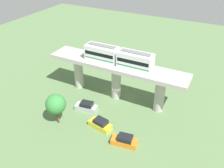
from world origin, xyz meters
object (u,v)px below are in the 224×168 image
parked_car_silver (86,107)px  parked_car_orange (124,141)px  train (118,57)px  tree_near_viaduct (56,104)px  parked_car_yellow (100,124)px

parked_car_silver → parked_car_orange: bearing=56.5°
parked_car_silver → train: bearing=142.5°
train → parked_car_silver: 11.37m
parked_car_silver → tree_near_viaduct: 6.92m
parked_car_silver → parked_car_yellow: bearing=48.6°
train → parked_car_orange: size_ratio=3.07×
parked_car_orange → tree_near_viaduct: tree_near_viaduct is taller
parked_car_silver → tree_near_viaduct: bearing=-33.3°
parked_car_yellow → tree_near_viaduct: bearing=-62.1°
parked_car_orange → tree_near_viaduct: bearing=-95.2°
parked_car_orange → tree_near_viaduct: 13.29m
tree_near_viaduct → parked_car_silver: bearing=155.3°
train → parked_car_yellow: 12.99m
parked_car_yellow → tree_near_viaduct: 8.47m
parked_car_yellow → parked_car_silver: 5.80m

